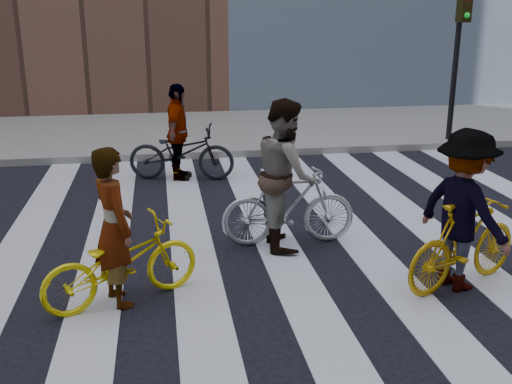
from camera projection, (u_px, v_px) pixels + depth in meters
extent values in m
plane|color=black|center=(322.00, 248.00, 7.71)|extent=(100.00, 100.00, 0.00)
cube|color=gray|center=(242.00, 130.00, 14.76)|extent=(100.00, 5.00, 0.15)
cube|color=silver|center=(9.00, 268.00, 7.11)|extent=(0.55, 10.00, 0.01)
cube|color=silver|center=(103.00, 262.00, 7.28)|extent=(0.55, 10.00, 0.01)
cube|color=silver|center=(194.00, 256.00, 7.45)|extent=(0.55, 10.00, 0.01)
cube|color=silver|center=(280.00, 250.00, 7.62)|extent=(0.55, 10.00, 0.01)
cube|color=silver|center=(363.00, 245.00, 7.79)|extent=(0.55, 10.00, 0.01)
cube|color=silver|center=(442.00, 240.00, 7.96)|extent=(0.55, 10.00, 0.01)
cylinder|color=black|center=(454.00, 74.00, 13.01)|extent=(0.12, 0.12, 3.20)
cube|color=black|center=(464.00, 6.00, 12.46)|extent=(0.22, 0.28, 0.65)
sphere|color=#0CCC26|center=(467.00, 15.00, 12.37)|extent=(0.12, 0.12, 0.12)
imported|color=yellow|center=(121.00, 263.00, 6.18)|extent=(1.78, 1.22, 0.89)
imported|color=#ADB0B7|center=(288.00, 206.00, 7.69)|extent=(1.75, 0.53, 1.04)
imported|color=#CC970B|center=(464.00, 244.00, 6.53)|extent=(1.72, 1.06, 1.00)
imported|color=black|center=(181.00, 152.00, 10.68)|extent=(1.98, 1.04, 0.99)
imported|color=slate|center=(114.00, 227.00, 6.05)|extent=(0.61, 0.72, 1.67)
imported|color=slate|center=(285.00, 174.00, 7.56)|extent=(0.74, 0.94, 1.91)
imported|color=slate|center=(464.00, 210.00, 6.41)|extent=(1.04, 1.31, 1.77)
imported|color=slate|center=(178.00, 133.00, 10.56)|extent=(0.62, 1.07, 1.72)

